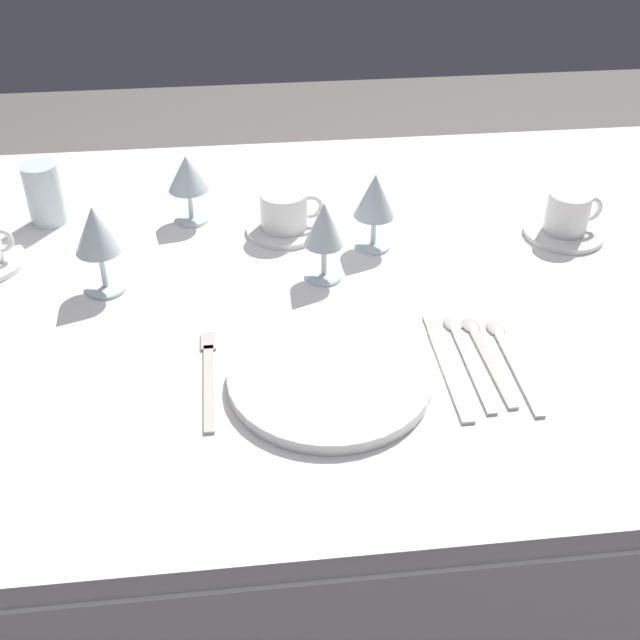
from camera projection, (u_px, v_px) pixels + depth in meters
The scene contains 17 objects.
ground_plane at pixel (299, 565), 1.74m from camera, with size 6.00×6.00×0.00m, color slate.
dining_table at pixel (293, 321), 1.36m from camera, with size 1.80×1.11×0.74m.
dinner_plate at pixel (330, 378), 1.09m from camera, with size 0.28×0.28×0.02m, color white.
fork_outer at pixel (209, 375), 1.11m from camera, with size 0.02×0.21×0.00m.
dinner_knife at pixel (447, 368), 1.12m from camera, with size 0.02×0.24×0.00m.
spoon_soup at pixel (464, 350), 1.16m from camera, with size 0.03×0.22×0.01m.
spoon_dessert at pixel (483, 349), 1.16m from camera, with size 0.03×0.21×0.01m.
spoon_tea at pixel (509, 353), 1.15m from camera, with size 0.03×0.22×0.01m.
saucer_right at pixel (287, 229), 1.43m from camera, with size 0.14×0.14×0.01m, color white.
coffee_cup_right at pixel (287, 210), 1.41m from camera, with size 0.11×0.08×0.07m.
saucer_far at pixel (564, 233), 1.42m from camera, with size 0.14×0.14×0.01m, color white.
coffee_cup_far at pixel (569, 212), 1.40m from camera, with size 0.10×0.07×0.07m.
wine_glass_centre at pixel (375, 198), 1.34m from camera, with size 0.07×0.07×0.14m.
wine_glass_left at pixel (324, 228), 1.26m from camera, with size 0.06×0.06×0.14m.
wine_glass_right at pixel (187, 176), 1.42m from camera, with size 0.07×0.07×0.13m.
wine_glass_far at pixel (96, 233), 1.23m from camera, with size 0.07×0.07×0.15m.
drink_tumbler at pixel (45, 197), 1.44m from camera, with size 0.06×0.06×0.11m.
Camera 1 is at (-0.08, -1.09, 1.46)m, focal length 44.98 mm.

